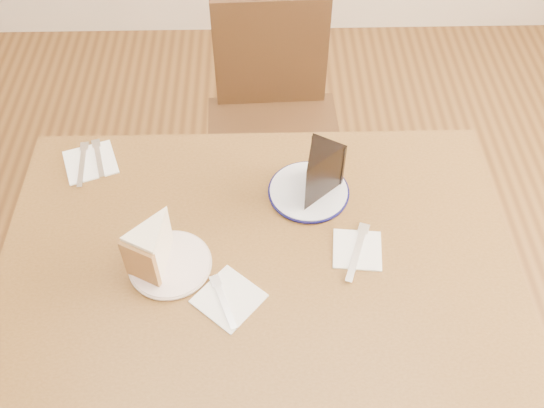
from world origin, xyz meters
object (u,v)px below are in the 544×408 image
Objects in this scene: chair_far at (273,126)px; chocolate_cake at (316,177)px; plate_cream at (170,264)px; plate_navy at (309,192)px; carrot_cake at (156,243)px; table at (259,275)px.

chair_far reaches higher than chocolate_cake.
plate_cream is at bearing 60.06° from chocolate_cake.
carrot_cake is (-0.35, -0.20, 0.06)m from plate_navy.
carrot_cake is 0.93× the size of chocolate_cake.
chocolate_cake reaches higher than plate_navy.
table is at bearing 83.58° from chair_far.
plate_cream and plate_navy have the same top height.
chocolate_cake reaches higher than plate_cream.
carrot_cake reaches higher than plate_cream.
table is at bearing -125.69° from plate_navy.
table is 1.34× the size of chair_far.
chair_far is 4.58× the size of plate_navy.
plate_navy is at bearing 96.21° from chair_far.
chair_far is 4.93× the size of plate_cream.
plate_cream is 1.44× the size of chocolate_cake.
chocolate_cake reaches higher than carrot_cake.
table is at bearing 9.62° from plate_cream.
plate_navy is (0.13, 0.18, 0.10)m from table.
chair_far is (0.05, 0.70, -0.15)m from table.
table is 9.54× the size of chocolate_cake.
table is 0.24m from plate_navy.
chair_far is 0.82m from plate_cream.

